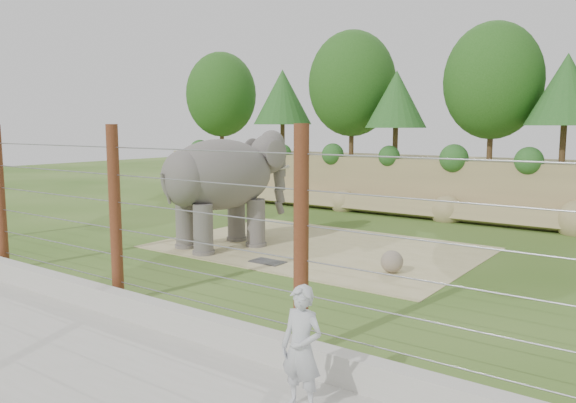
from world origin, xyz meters
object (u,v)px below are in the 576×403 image
Objects in this scene: elephant at (220,191)px; barrier_fence at (115,215)px; stone_ball at (392,262)px; zookeeper at (302,349)px.

elephant is 6.08m from barrier_fence.
stone_ball is 0.34× the size of zookeeper.
zookeeper is at bearing -73.52° from stone_ball.
barrier_fence reaches higher than stone_ball.
elephant is 2.57× the size of zookeeper.
barrier_fence is at bearing -52.88° from elephant.
barrier_fence is (2.14, -5.69, 0.14)m from elephant.
zookeeper is at bearing -24.83° from elephant.
elephant reaches higher than stone_ball.
stone_ball is (6.00, 0.27, -1.53)m from elephant.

